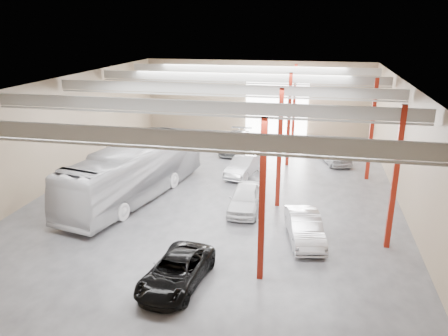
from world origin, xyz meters
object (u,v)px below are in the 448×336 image
at_px(black_sedan, 176,271).
at_px(car_row_b, 244,166).
at_px(coach_bus, 135,172).
at_px(car_right_far, 334,153).
at_px(car_row_c, 236,142).
at_px(car_right_near, 305,228).
at_px(car_row_a, 245,198).

xyz_separation_m(black_sedan, car_row_b, (0.48, 14.20, 0.07)).
xyz_separation_m(coach_bus, black_sedan, (5.40, -8.73, -1.06)).
bearing_deg(coach_bus, car_right_far, 51.04).
bearing_deg(car_row_b, car_row_c, 117.34).
bearing_deg(car_right_near, car_row_a, 126.88).
bearing_deg(coach_bus, black_sedan, -46.38).
relative_size(car_row_a, car_right_far, 0.98).
xyz_separation_m(black_sedan, car_right_far, (6.88, 18.74, 0.11)).
xyz_separation_m(black_sedan, car_row_c, (-1.17, 20.22, 0.15)).
bearing_deg(car_right_far, coach_bus, -158.12).
bearing_deg(car_row_c, coach_bus, -109.50).
bearing_deg(coach_bus, car_row_a, 7.26).
bearing_deg(car_right_far, car_row_b, -161.94).
bearing_deg(car_row_b, car_right_near, -51.24).
bearing_deg(black_sedan, car_row_b, 94.72).
distance_m(coach_bus, car_right_far, 15.88).
height_order(black_sedan, car_row_a, car_row_a).
relative_size(coach_bus, car_right_far, 2.78).
xyz_separation_m(coach_bus, car_row_b, (5.88, 5.47, -0.99)).
relative_size(coach_bus, black_sedan, 2.68).
relative_size(car_row_a, car_right_near, 0.99).
xyz_separation_m(car_row_b, car_right_far, (6.41, 4.55, 0.05)).
relative_size(coach_bus, car_row_a, 2.84).
bearing_deg(car_row_c, car_right_far, -9.69).
relative_size(black_sedan, car_row_c, 0.84).
xyz_separation_m(car_row_b, car_row_c, (-1.64, 6.03, 0.08)).
xyz_separation_m(black_sedan, car_row_a, (1.56, 8.17, 0.10)).
relative_size(black_sedan, car_row_b, 1.07).
bearing_deg(car_row_a, car_right_near, -42.77).
xyz_separation_m(car_row_b, car_right_near, (4.59, -9.15, 0.01)).
relative_size(car_row_a, car_row_c, 0.80).
height_order(car_row_a, car_row_c, car_row_c).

